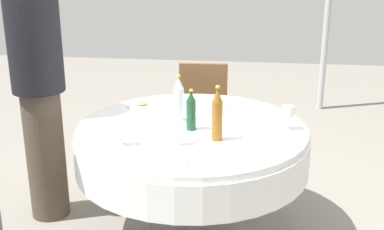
# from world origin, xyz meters

# --- Properties ---
(dining_table) EXTENTS (1.45, 1.45, 0.74)m
(dining_table) POSITION_xyz_m (0.00, 0.00, 0.59)
(dining_table) COLOR white
(dining_table) RESTS_ON ground_plane
(bottle_amber_far) EXTENTS (0.06, 0.06, 0.32)m
(bottle_amber_far) POSITION_xyz_m (-0.20, -0.17, 0.89)
(bottle_amber_far) COLOR #8C5619
(bottle_amber_far) RESTS_ON dining_table
(bottle_clear_north) EXTENTS (0.07, 0.07, 0.30)m
(bottle_clear_north) POSITION_xyz_m (0.11, 0.10, 0.88)
(bottle_clear_north) COLOR silver
(bottle_clear_north) RESTS_ON dining_table
(bottle_dark_green_left) EXTENTS (0.06, 0.06, 0.25)m
(bottle_dark_green_left) POSITION_xyz_m (-0.05, 0.00, 0.86)
(bottle_dark_green_left) COLOR #194728
(bottle_dark_green_left) RESTS_ON dining_table
(wine_glass_inner) EXTENTS (0.07, 0.07, 0.15)m
(wine_glass_inner) POSITION_xyz_m (0.03, -0.58, 0.85)
(wine_glass_inner) COLOR white
(wine_glass_inner) RESTS_ON dining_table
(wine_glass_west) EXTENTS (0.06, 0.06, 0.14)m
(wine_glass_west) POSITION_xyz_m (-0.30, 0.05, 0.84)
(wine_glass_west) COLOR white
(wine_glass_west) RESTS_ON dining_table
(wine_glass_front) EXTENTS (0.07, 0.07, 0.14)m
(wine_glass_front) POSITION_xyz_m (-0.34, 0.35, 0.83)
(wine_glass_front) COLOR white
(wine_glass_front) RESTS_ON dining_table
(plate_near) EXTENTS (0.22, 0.22, 0.02)m
(plate_near) POSITION_xyz_m (-0.07, 0.26, 0.75)
(plate_near) COLOR white
(plate_near) RESTS_ON dining_table
(plate_mid) EXTENTS (0.22, 0.22, 0.02)m
(plate_mid) POSITION_xyz_m (0.34, -0.08, 0.75)
(plate_mid) COLOR white
(plate_mid) RESTS_ON dining_table
(plate_outer) EXTENTS (0.23, 0.23, 0.02)m
(plate_outer) POSITION_xyz_m (-0.53, 0.07, 0.75)
(plate_outer) COLOR white
(plate_outer) RESTS_ON dining_table
(plate_right) EXTENTS (0.20, 0.20, 0.04)m
(plate_right) POSITION_xyz_m (0.35, 0.39, 0.75)
(plate_right) COLOR white
(plate_right) RESTS_ON dining_table
(spoon_north) EXTENTS (0.18, 0.04, 0.00)m
(spoon_north) POSITION_xyz_m (-0.45, -0.31, 0.74)
(spoon_north) COLOR silver
(spoon_north) RESTS_ON dining_table
(person_north) EXTENTS (0.34, 0.34, 1.71)m
(person_north) POSITION_xyz_m (0.11, 1.02, 0.90)
(person_north) COLOR #4C3F33
(person_north) RESTS_ON ground_plane
(chair_front) EXTENTS (0.42, 0.42, 0.87)m
(chair_front) POSITION_xyz_m (1.25, 0.05, 0.52)
(chair_front) COLOR brown
(chair_front) RESTS_ON ground_plane
(tent_pole_main) EXTENTS (0.07, 0.07, 2.33)m
(tent_pole_main) POSITION_xyz_m (2.76, -1.14, 1.16)
(tent_pole_main) COLOR #B2B5B7
(tent_pole_main) RESTS_ON ground_plane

